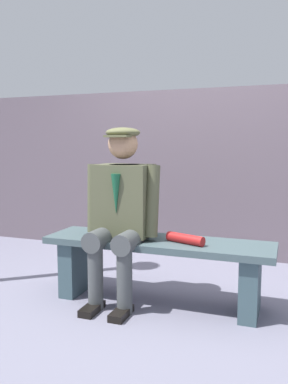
% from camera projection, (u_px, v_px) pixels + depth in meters
% --- Properties ---
extents(ground_plane, '(30.00, 30.00, 0.00)m').
position_uv_depth(ground_plane, '(157.00, 302.00, 3.01)').
color(ground_plane, slate).
extents(bench, '(1.69, 0.46, 0.48)m').
position_uv_depth(bench, '(157.00, 259.00, 2.97)').
color(bench, '#415458').
rests_on(bench, ground).
extents(seated_man, '(0.58, 0.60, 1.30)m').
position_uv_depth(seated_man, '(121.00, 206.00, 2.96)').
color(seated_man, '#52543A').
rests_on(seated_man, ground).
extents(rolled_magazine, '(0.30, 0.17, 0.07)m').
position_uv_depth(rolled_magazine, '(185.00, 239.00, 2.83)').
color(rolled_magazine, '#B21E1E').
rests_on(rolled_magazine, bench).
extents(stadium_wall, '(12.00, 0.24, 1.76)m').
position_uv_depth(stadium_wall, '(201.00, 173.00, 4.31)').
color(stadium_wall, '#635660').
rests_on(stadium_wall, ground).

